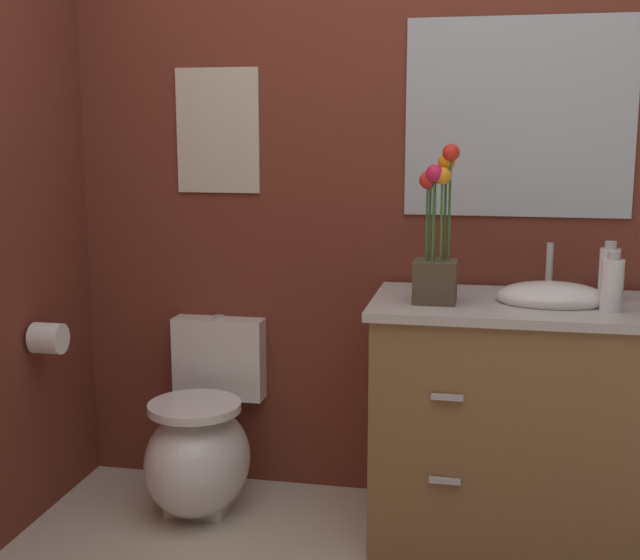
% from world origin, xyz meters
% --- Properties ---
extents(wall_back, '(4.18, 0.05, 2.50)m').
position_xyz_m(wall_back, '(0.20, 1.52, 1.25)').
color(wall_back, maroon).
rests_on(wall_back, ground_plane).
extents(toilet, '(0.38, 0.59, 0.69)m').
position_xyz_m(toilet, '(-0.78, 1.23, 0.24)').
color(toilet, white).
rests_on(toilet, ground_plane).
extents(vanity_cabinet, '(0.94, 0.56, 1.02)m').
position_xyz_m(vanity_cabinet, '(0.34, 1.20, 0.43)').
color(vanity_cabinet, brown).
rests_on(vanity_cabinet, ground_plane).
extents(flower_vase, '(0.14, 0.14, 0.52)m').
position_xyz_m(flower_vase, '(0.08, 1.13, 1.03)').
color(flower_vase, '#4C3D2D').
rests_on(flower_vase, vanity_cabinet).
extents(soap_bottle, '(0.07, 0.07, 0.19)m').
position_xyz_m(soap_bottle, '(0.63, 1.11, 0.93)').
color(soap_bottle, white).
rests_on(soap_bottle, vanity_cabinet).
extents(lotion_bottle, '(0.07, 0.07, 0.20)m').
position_xyz_m(lotion_bottle, '(0.64, 1.27, 0.94)').
color(lotion_bottle, white).
rests_on(lotion_bottle, vanity_cabinet).
extents(wall_poster, '(0.33, 0.01, 0.47)m').
position_xyz_m(wall_poster, '(-0.78, 1.49, 1.40)').
color(wall_poster, beige).
extents(wall_mirror, '(0.80, 0.01, 0.70)m').
position_xyz_m(wall_mirror, '(0.34, 1.49, 1.45)').
color(wall_mirror, '#B2BCC6').
extents(toilet_paper_roll, '(0.11, 0.11, 0.11)m').
position_xyz_m(toilet_paper_roll, '(-1.27, 1.03, 0.68)').
color(toilet_paper_roll, white).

